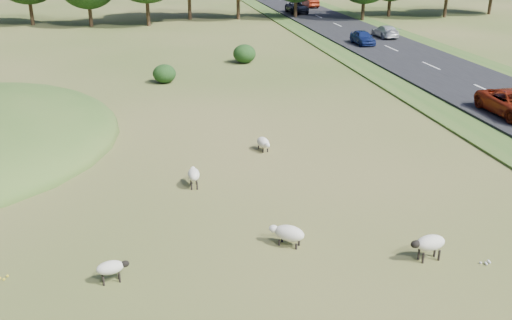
{
  "coord_description": "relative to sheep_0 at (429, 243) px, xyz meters",
  "views": [
    {
      "loc": [
        -2.08,
        -18.04,
        9.68
      ],
      "look_at": [
        2.0,
        4.0,
        1.0
      ],
      "focal_mm": 40.0,
      "sensor_mm": 36.0,
      "label": 1
    }
  ],
  "objects": [
    {
      "name": "ground",
      "position": [
        -6.3,
        23.29,
        -0.62
      ],
      "size": [
        160.0,
        160.0,
        0.0
      ],
      "primitive_type": "plane",
      "color": "#36551A",
      "rests_on": "ground"
    },
    {
      "name": "road",
      "position": [
        13.7,
        33.29,
        -0.49
      ],
      "size": [
        8.0,
        150.0,
        0.25
      ],
      "primitive_type": "cube",
      "color": "black",
      "rests_on": "ground"
    },
    {
      "name": "shrubs",
      "position": [
        -7.59,
        30.47,
        0.09
      ],
      "size": [
        24.04,
        7.95,
        1.56
      ],
      "color": "black",
      "rests_on": "ground"
    },
    {
      "name": "sheep_0",
      "position": [
        0.0,
        0.0,
        0.0
      ],
      "size": [
        1.25,
        0.64,
        0.88
      ],
      "rotation": [
        0.0,
        0.0,
        3.25
      ],
      "color": "#C0B49F",
      "rests_on": "ground"
    },
    {
      "name": "sheep_1",
      "position": [
        -6.95,
        7.24,
        -0.05
      ],
      "size": [
        0.51,
        1.12,
        0.81
      ],
      "rotation": [
        0.0,
        0.0,
        1.54
      ],
      "color": "#C0B49F",
      "rests_on": "ground"
    },
    {
      "name": "sheep_2",
      "position": [
        -3.25,
        11.0,
        -0.19
      ],
      "size": [
        0.7,
        1.21,
        0.67
      ],
      "rotation": [
        0.0,
        0.0,
        4.92
      ],
      "color": "#C0B49F",
      "rests_on": "ground"
    },
    {
      "name": "sheep_3",
      "position": [
        -4.22,
        1.75,
        -0.15
      ],
      "size": [
        1.27,
        1.06,
        0.74
      ],
      "rotation": [
        0.0,
        0.0,
        2.53
      ],
      "color": "#C0B49F",
      "rests_on": "ground"
    },
    {
      "name": "sheep_5",
      "position": [
        -9.97,
        0.55,
        -0.11
      ],
      "size": [
        1.03,
        0.59,
        0.72
      ],
      "rotation": [
        0.0,
        0.0,
        0.2
      ],
      "color": "#C0B49F",
      "rests_on": "ground"
    },
    {
      "name": "car_1",
      "position": [
        11.8,
        37.82,
        0.29
      ],
      "size": [
        1.56,
        3.87,
        1.32
      ],
      "primitive_type": "imported",
      "color": "navy",
      "rests_on": "road"
    },
    {
      "name": "car_3",
      "position": [
        11.8,
        63.4,
        0.36
      ],
      "size": [
        2.4,
        5.21,
        1.45
      ],
      "primitive_type": "imported",
      "color": "black",
      "rests_on": "road"
    },
    {
      "name": "car_4",
      "position": [
        15.6,
        41.44,
        0.25
      ],
      "size": [
        1.71,
        4.21,
        1.22
      ],
      "primitive_type": "imported",
      "rotation": [
        0.0,
        0.0,
        3.14
      ],
      "color": "silver",
      "rests_on": "road"
    },
    {
      "name": "car_5",
      "position": [
        15.6,
        70.03,
        0.37
      ],
      "size": [
        1.56,
        4.46,
        1.47
      ],
      "primitive_type": "imported",
      "rotation": [
        0.0,
        0.0,
        3.14
      ],
      "color": "maroon",
      "rests_on": "road"
    }
  ]
}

